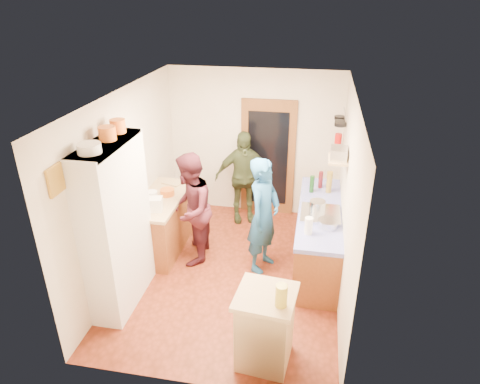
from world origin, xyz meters
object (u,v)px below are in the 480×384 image
(person_hob, at_px, (265,217))
(person_back, at_px, (243,177))
(hutch_body, at_px, (117,226))
(island_base, at_px, (265,330))
(right_counter_base, at_px, (318,238))
(person_left, at_px, (193,208))

(person_hob, bearing_deg, person_back, 41.45)
(hutch_body, xyz_separation_m, person_back, (1.18, 2.40, -0.28))
(island_base, bearing_deg, person_back, 104.22)
(right_counter_base, relative_size, person_back, 1.34)
(hutch_body, distance_m, island_base, 2.20)
(hutch_body, bearing_deg, person_left, 58.58)
(right_counter_base, height_order, island_base, island_base)
(person_left, xyz_separation_m, person_back, (0.52, 1.32, -0.03))
(person_hob, distance_m, person_back, 1.51)
(person_left, bearing_deg, right_counter_base, 91.83)
(right_counter_base, bearing_deg, person_hob, -158.41)
(person_hob, bearing_deg, right_counter_base, -48.49)
(right_counter_base, xyz_separation_m, island_base, (-0.53, -2.03, 0.01))
(right_counter_base, relative_size, island_base, 2.56)
(island_base, relative_size, person_back, 0.52)
(island_base, height_order, person_left, person_left)
(person_left, distance_m, person_back, 1.42)
(right_counter_base, bearing_deg, person_left, -173.00)
(person_left, bearing_deg, person_hob, 80.70)
(person_back, bearing_deg, person_left, -131.10)
(island_base, relative_size, person_hob, 0.50)
(person_hob, relative_size, person_back, 1.05)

